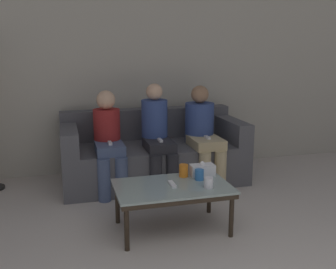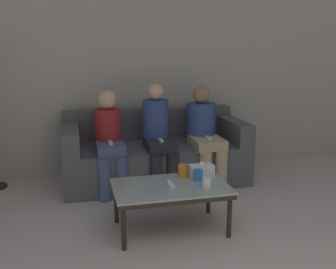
{
  "view_description": "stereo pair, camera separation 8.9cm",
  "coord_description": "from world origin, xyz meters",
  "px_view_note": "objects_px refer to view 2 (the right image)",
  "views": [
    {
      "loc": [
        -0.99,
        -1.02,
        1.55
      ],
      "look_at": [
        0.0,
        2.63,
        0.7
      ],
      "focal_mm": 42.0,
      "sensor_mm": 36.0,
      "label": 1
    },
    {
      "loc": [
        -0.9,
        -1.05,
        1.55
      ],
      "look_at": [
        0.0,
        2.63,
        0.7
      ],
      "focal_mm": 42.0,
      "sensor_mm": 36.0,
      "label": 2
    }
  ],
  "objects_px": {
    "coffee_table": "(170,190)",
    "cup_near_left": "(207,183)",
    "seated_person_left_end": "(109,138)",
    "seated_person_mid_right": "(204,131)",
    "tissue_box": "(201,170)",
    "game_remote": "(170,184)",
    "seated_person_mid_left": "(158,134)",
    "cup_far_center": "(183,171)",
    "couch": "(154,155)",
    "cup_near_right": "(198,175)"
  },
  "relations": [
    {
      "from": "seated_person_mid_right",
      "to": "game_remote",
      "type": "bearing_deg",
      "value": -121.4
    },
    {
      "from": "game_remote",
      "to": "seated_person_left_end",
      "type": "bearing_deg",
      "value": 110.23
    },
    {
      "from": "seated_person_mid_left",
      "to": "seated_person_mid_right",
      "type": "xyz_separation_m",
      "value": [
        0.54,
        0.0,
        -0.0
      ]
    },
    {
      "from": "cup_far_center",
      "to": "seated_person_mid_right",
      "type": "height_order",
      "value": "seated_person_mid_right"
    },
    {
      "from": "cup_far_center",
      "to": "seated_person_mid_left",
      "type": "relative_size",
      "value": 0.1
    },
    {
      "from": "cup_near_right",
      "to": "game_remote",
      "type": "distance_m",
      "value": 0.28
    },
    {
      "from": "cup_near_left",
      "to": "seated_person_left_end",
      "type": "xyz_separation_m",
      "value": [
        -0.68,
        1.23,
        0.14
      ]
    },
    {
      "from": "cup_far_center",
      "to": "game_remote",
      "type": "distance_m",
      "value": 0.25
    },
    {
      "from": "seated_person_left_end",
      "to": "coffee_table",
      "type": "bearing_deg",
      "value": -69.77
    },
    {
      "from": "couch",
      "to": "cup_far_center",
      "type": "xyz_separation_m",
      "value": [
        0.03,
        -1.12,
        0.15
      ]
    },
    {
      "from": "cup_near_left",
      "to": "tissue_box",
      "type": "height_order",
      "value": "tissue_box"
    },
    {
      "from": "coffee_table",
      "to": "tissue_box",
      "type": "bearing_deg",
      "value": 29.02
    },
    {
      "from": "cup_near_left",
      "to": "seated_person_mid_left",
      "type": "bearing_deg",
      "value": 96.54
    },
    {
      "from": "seated_person_mid_left",
      "to": "tissue_box",
      "type": "bearing_deg",
      "value": -77.48
    },
    {
      "from": "coffee_table",
      "to": "game_remote",
      "type": "bearing_deg",
      "value": -86.42
    },
    {
      "from": "couch",
      "to": "seated_person_left_end",
      "type": "distance_m",
      "value": 0.64
    },
    {
      "from": "tissue_box",
      "to": "seated_person_mid_right",
      "type": "distance_m",
      "value": 0.98
    },
    {
      "from": "cup_near_right",
      "to": "seated_person_left_end",
      "type": "height_order",
      "value": "seated_person_left_end"
    },
    {
      "from": "coffee_table",
      "to": "cup_near_left",
      "type": "bearing_deg",
      "value": -26.31
    },
    {
      "from": "couch",
      "to": "tissue_box",
      "type": "distance_m",
      "value": 1.15
    },
    {
      "from": "seated_person_left_end",
      "to": "cup_far_center",
      "type": "bearing_deg",
      "value": -57.98
    },
    {
      "from": "coffee_table",
      "to": "cup_far_center",
      "type": "xyz_separation_m",
      "value": [
        0.16,
        0.19,
        0.1
      ]
    },
    {
      "from": "coffee_table",
      "to": "cup_far_center",
      "type": "distance_m",
      "value": 0.27
    },
    {
      "from": "cup_near_left",
      "to": "seated_person_mid_right",
      "type": "relative_size",
      "value": 0.08
    },
    {
      "from": "couch",
      "to": "game_remote",
      "type": "relative_size",
      "value": 13.78
    },
    {
      "from": "couch",
      "to": "cup_far_center",
      "type": "relative_size",
      "value": 18.39
    },
    {
      "from": "seated_person_left_end",
      "to": "seated_person_mid_right",
      "type": "bearing_deg",
      "value": 0.34
    },
    {
      "from": "couch",
      "to": "seated_person_mid_right",
      "type": "distance_m",
      "value": 0.65
    },
    {
      "from": "couch",
      "to": "tissue_box",
      "type": "relative_size",
      "value": 9.39
    },
    {
      "from": "cup_near_left",
      "to": "cup_far_center",
      "type": "height_order",
      "value": "cup_far_center"
    },
    {
      "from": "coffee_table",
      "to": "tissue_box",
      "type": "relative_size",
      "value": 4.41
    },
    {
      "from": "couch",
      "to": "tissue_box",
      "type": "xyz_separation_m",
      "value": [
        0.2,
        -1.12,
        0.15
      ]
    },
    {
      "from": "coffee_table",
      "to": "seated_person_left_end",
      "type": "bearing_deg",
      "value": 110.23
    },
    {
      "from": "seated_person_mid_left",
      "to": "seated_person_mid_right",
      "type": "height_order",
      "value": "seated_person_mid_left"
    },
    {
      "from": "seated_person_left_end",
      "to": "seated_person_mid_left",
      "type": "distance_m",
      "value": 0.54
    },
    {
      "from": "coffee_table",
      "to": "seated_person_mid_right",
      "type": "relative_size",
      "value": 0.87
    },
    {
      "from": "couch",
      "to": "seated_person_mid_right",
      "type": "relative_size",
      "value": 1.86
    },
    {
      "from": "tissue_box",
      "to": "seated_person_mid_left",
      "type": "distance_m",
      "value": 0.94
    },
    {
      "from": "seated_person_mid_left",
      "to": "game_remote",
      "type": "bearing_deg",
      "value": -96.98
    },
    {
      "from": "tissue_box",
      "to": "seated_person_left_end",
      "type": "bearing_deg",
      "value": 129.17
    },
    {
      "from": "coffee_table",
      "to": "cup_near_left",
      "type": "height_order",
      "value": "cup_near_left"
    },
    {
      "from": "cup_far_center",
      "to": "seated_person_mid_right",
      "type": "relative_size",
      "value": 0.1
    },
    {
      "from": "cup_near_left",
      "to": "tissue_box",
      "type": "distance_m",
      "value": 0.33
    },
    {
      "from": "cup_far_center",
      "to": "couch",
      "type": "bearing_deg",
      "value": 91.34
    },
    {
      "from": "cup_far_center",
      "to": "seated_person_mid_left",
      "type": "distance_m",
      "value": 0.91
    },
    {
      "from": "cup_near_right",
      "to": "seated_person_left_end",
      "type": "bearing_deg",
      "value": 123.4
    },
    {
      "from": "coffee_table",
      "to": "cup_near_right",
      "type": "height_order",
      "value": "cup_near_right"
    },
    {
      "from": "seated_person_left_end",
      "to": "cup_near_left",
      "type": "bearing_deg",
      "value": -61.12
    },
    {
      "from": "tissue_box",
      "to": "game_remote",
      "type": "relative_size",
      "value": 1.47
    },
    {
      "from": "cup_near_left",
      "to": "cup_far_center",
      "type": "distance_m",
      "value": 0.35
    }
  ]
}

